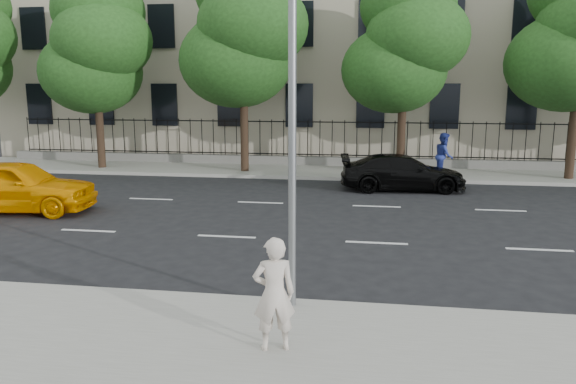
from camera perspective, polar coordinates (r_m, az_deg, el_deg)
name	(u,v)px	position (r m, az deg, el deg)	size (l,w,h in m)	color
ground	(198,266)	(12.97, -9.14, -7.40)	(120.00, 120.00, 0.00)	black
near_sidewalk	(119,341)	(9.49, -16.81, -14.26)	(60.00, 4.00, 0.15)	gray
far_sidewalk	(290,171)	(26.29, 0.25, 2.18)	(60.00, 4.00, 0.15)	gray
lane_markings	(246,217)	(17.38, -4.33, -2.58)	(49.60, 4.62, 0.01)	silver
iron_fence	(296,154)	(27.88, 0.78, 3.86)	(30.00, 0.50, 2.20)	slate
street_light	(297,19)	(10.09, 0.91, 17.21)	(0.25, 3.32, 8.05)	slate
tree_b	(97,45)	(28.23, -18.82, 13.95)	(5.53, 5.12, 8.97)	#382619
tree_c	(245,30)	(25.85, -4.43, 16.08)	(5.89, 5.50, 9.80)	#382619
tree_d	(406,42)	(25.16, 11.85, 14.73)	(5.34, 4.94, 8.84)	#382619
yellow_taxi	(15,186)	(19.92, -26.02, 0.55)	(2.01, 5.01, 1.71)	orange
black_sedan	(403,172)	(22.17, 11.56, 1.96)	(1.94, 4.78, 1.39)	black
woman_near	(274,294)	(8.36, -1.43, -10.31)	(0.63, 0.41, 1.72)	beige
pedestrian_far	(444,155)	(24.56, 15.56, 3.60)	(0.93, 0.72, 1.91)	navy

